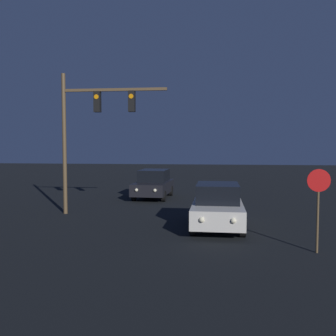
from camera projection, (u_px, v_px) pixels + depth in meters
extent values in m
cube|color=beige|center=(217.00, 211.00, 13.83)|extent=(1.88, 3.94, 0.66)
cube|color=black|center=(218.00, 193.00, 13.99)|extent=(1.58, 2.11, 0.68)
cylinder|color=black|center=(242.00, 228.00, 12.54)|extent=(0.21, 0.61, 0.60)
cylinder|color=black|center=(193.00, 227.00, 12.76)|extent=(0.21, 0.61, 0.60)
cylinder|color=black|center=(238.00, 215.00, 14.95)|extent=(0.21, 0.61, 0.60)
cylinder|color=black|center=(197.00, 214.00, 15.16)|extent=(0.21, 0.61, 0.60)
sphere|color=#F9EFC6|center=(233.00, 221.00, 11.81)|extent=(0.18, 0.18, 0.18)
sphere|color=#F9EFC6|center=(202.00, 220.00, 11.94)|extent=(0.18, 0.18, 0.18)
cube|color=black|center=(153.00, 187.00, 21.65)|extent=(2.02, 4.00, 0.66)
cube|color=black|center=(154.00, 175.00, 21.80)|extent=(1.65, 2.16, 0.68)
cylinder|color=black|center=(164.00, 196.00, 20.34)|extent=(0.23, 0.61, 0.60)
cylinder|color=black|center=(134.00, 195.00, 20.62)|extent=(0.23, 0.61, 0.60)
cylinder|color=black|center=(171.00, 191.00, 22.73)|extent=(0.23, 0.61, 0.60)
cylinder|color=black|center=(144.00, 190.00, 23.01)|extent=(0.23, 0.61, 0.60)
sphere|color=#F9EFC6|center=(155.00, 190.00, 19.62)|extent=(0.18, 0.18, 0.18)
sphere|color=#F9EFC6|center=(136.00, 190.00, 19.79)|extent=(0.18, 0.18, 0.18)
cylinder|color=brown|center=(64.00, 144.00, 16.63)|extent=(0.18, 0.18, 6.23)
cube|color=brown|center=(114.00, 90.00, 16.22)|extent=(4.60, 0.12, 0.12)
cube|color=black|center=(97.00, 102.00, 16.34)|extent=(0.28, 0.28, 0.90)
cylinder|color=orange|center=(96.00, 97.00, 16.18)|extent=(0.20, 0.02, 0.20)
cube|color=black|center=(132.00, 101.00, 16.17)|extent=(0.28, 0.28, 0.90)
cylinder|color=orange|center=(131.00, 96.00, 16.01)|extent=(0.20, 0.02, 0.20)
cylinder|color=brown|center=(318.00, 211.00, 10.64)|extent=(0.07, 0.07, 2.41)
cylinder|color=red|center=(319.00, 180.00, 10.57)|extent=(0.65, 0.03, 0.65)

